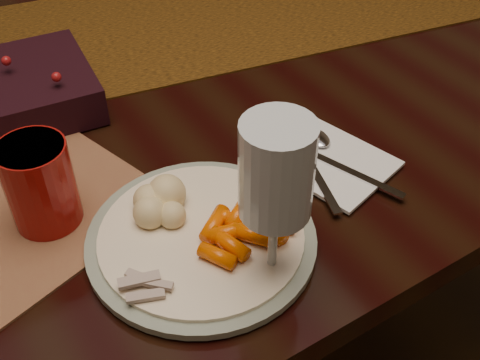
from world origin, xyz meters
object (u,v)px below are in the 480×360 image
dinner_plate (201,238)px  turkey_shreds (146,281)px  dining_table (142,262)px  baby_carrots (241,232)px  red_cup (40,184)px  wine_glass (275,208)px  napkin (331,162)px  mashed_potatoes (165,199)px

dinner_plate → turkey_shreds: turkey_shreds is taller
dining_table → turkey_shreds: 0.55m
baby_carrots → red_cup: (-0.17, 0.16, 0.03)m
dinner_plate → red_cup: bearing=135.9°
turkey_shreds → wine_glass: bearing=-18.6°
red_cup → wine_glass: size_ratio=0.53×
red_cup → baby_carrots: bearing=-43.6°
dinner_plate → wine_glass: (0.04, -0.08, 0.09)m
baby_carrots → red_cup: red_cup is taller
dining_table → napkin: (0.19, -0.29, 0.38)m
dinner_plate → baby_carrots: (0.03, -0.03, 0.02)m
mashed_potatoes → napkin: size_ratio=0.53×
turkey_shreds → wine_glass: wine_glass is taller
red_cup → wine_glass: wine_glass is taller
dinner_plate → mashed_potatoes: size_ratio=3.38×
turkey_shreds → red_cup: 0.18m
mashed_potatoes → napkin: 0.24m
dinner_plate → red_cup: 0.20m
dinner_plate → napkin: size_ratio=1.79×
turkey_shreds → mashed_potatoes: bearing=51.9°
mashed_potatoes → napkin: mashed_potatoes is taller
dinner_plate → turkey_shreds: bearing=-157.8°
dinner_plate → baby_carrots: 0.05m
baby_carrots → napkin: size_ratio=0.68×
dinner_plate → mashed_potatoes: (-0.02, 0.05, 0.03)m
baby_carrots → wine_glass: 0.09m
napkin → wine_glass: bearing=-162.6°
dinner_plate → turkey_shreds: 0.09m
baby_carrots → wine_glass: (0.01, -0.05, 0.07)m
mashed_potatoes → turkey_shreds: bearing=-128.1°
dining_table → napkin: 0.52m
dining_table → mashed_potatoes: mashed_potatoes is taller
dinner_plate → mashed_potatoes: bearing=108.8°
napkin → wine_glass: (-0.17, -0.11, 0.10)m
mashed_potatoes → red_cup: size_ratio=0.72×
dinner_plate → wine_glass: 0.13m
red_cup → dinner_plate: bearing=-44.1°
baby_carrots → wine_glass: wine_glass is taller
turkey_shreds → napkin: turkey_shreds is taller
mashed_potatoes → red_cup: (-0.12, 0.08, 0.02)m
baby_carrots → wine_glass: bearing=-79.0°
turkey_shreds → napkin: size_ratio=0.49×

